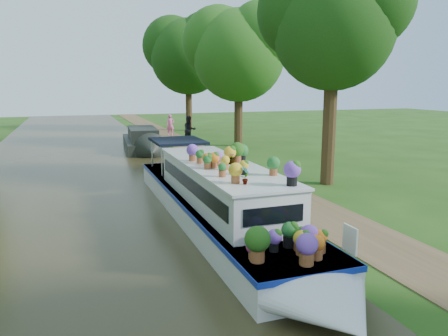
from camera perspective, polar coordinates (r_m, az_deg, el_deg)
ground at (r=14.42m, az=6.88°, el=-5.70°), size 100.00×100.00×0.00m
canal_water at (r=13.03m, az=-17.78°, el=-7.93°), size 10.00×100.00×0.02m
towpath at (r=14.97m, az=11.02°, el=-5.14°), size 2.20×100.00×0.03m
plant_boat at (r=12.54m, az=-0.46°, el=-4.09°), size 2.29×13.52×2.28m
tree_near_overhang at (r=18.55m, az=14.03°, el=18.32°), size 5.52×5.28×8.99m
tree_near_mid at (r=29.55m, az=1.86°, el=15.38°), size 6.90×6.60×9.40m
tree_near_far at (r=39.89m, az=-4.78°, el=15.05°), size 7.59×7.26×10.30m
second_boat at (r=28.04m, az=-10.57°, el=3.45°), size 2.55×7.44×1.42m
pedestrian_pink at (r=35.71m, az=-7.02°, el=5.60°), size 0.65×0.45×1.71m
pedestrian_dark at (r=30.35m, az=-4.53°, el=4.95°), size 1.04×0.87×1.94m
verge_plant at (r=16.22m, az=3.78°, el=-2.91°), size 0.47×0.42×0.48m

